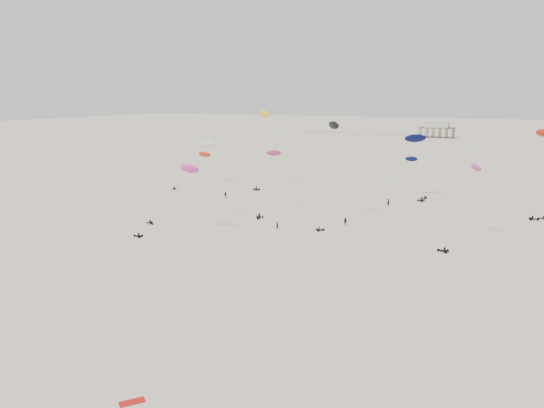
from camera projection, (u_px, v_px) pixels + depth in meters
The scene contains 17 objects.
ground_plane at pixel (402, 167), 196.16m from camera, with size 900.00×900.00×0.00m, color beige.
pavilion_main at pixel (437, 131), 332.19m from camera, with size 21.00×13.00×9.80m.
pier_fence at pixel (356, 134), 354.75m from camera, with size 80.20×0.20×1.50m.
rig_0 at pixel (416, 171), 138.86m from camera, with size 7.10×5.04×10.79m.
rig_2 at pixel (267, 179), 120.12m from camera, with size 5.06×14.59×17.06m.
rig_4 at pixel (331, 147), 110.86m from camera, with size 5.04×15.73×22.76m.
rig_7 at pixel (263, 129), 155.15m from camera, with size 7.11×15.20×23.04m.
rig_8 at pixel (185, 178), 112.74m from camera, with size 9.40×13.04×17.91m.
rig_9 at pixel (466, 193), 95.81m from camera, with size 5.82×16.46×18.33m.
rig_11 at pixel (203, 151), 158.11m from camera, with size 6.12×16.77×17.85m.
rig_12 at pixel (416, 147), 136.34m from camera, with size 7.67×9.58×16.77m.
rig_13 at pixel (182, 178), 102.36m from camera, with size 9.44×11.02×15.25m.
spectator_0 at pixel (277, 229), 105.66m from camera, with size 0.71×0.49×1.95m, color black.
spectator_1 at pixel (345, 226), 108.77m from camera, with size 0.97×0.56×1.98m, color black.
spectator_2 at pixel (225, 198), 137.46m from camera, with size 1.22×0.66×2.06m, color black.
spectator_3 at pixel (388, 206), 127.63m from camera, with size 0.80×0.55×2.19m, color black.
grounded_kite_a at pixel (132, 402), 46.25m from camera, with size 2.20×0.90×0.08m, color #B50D0B.
Camera 1 is at (40.23, 3.37, 26.34)m, focal length 35.00 mm.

